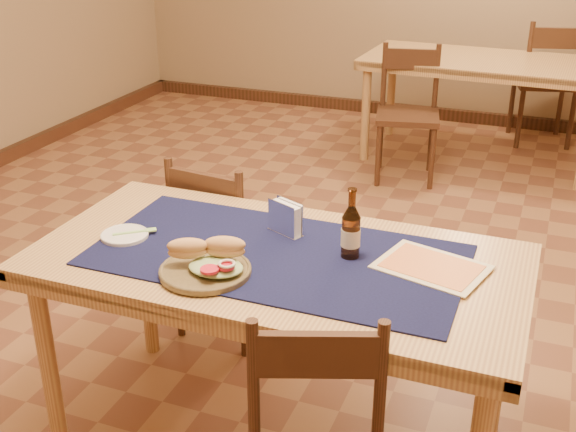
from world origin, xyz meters
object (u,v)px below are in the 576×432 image
(main_table, at_px, (277,278))
(napkin_holder, at_px, (285,218))
(back_table, at_px, (483,70))
(chair_main_far, at_px, (225,244))
(beer_bottle, at_px, (351,232))
(sandwich_plate, at_px, (208,264))

(main_table, xyz_separation_m, napkin_holder, (-0.03, 0.16, 0.14))
(main_table, bearing_deg, back_table, 85.77)
(napkin_holder, bearing_deg, chair_main_far, 136.76)
(main_table, bearing_deg, beer_bottle, 17.85)
(back_table, relative_size, beer_bottle, 7.24)
(chair_main_far, bearing_deg, back_table, 75.33)
(napkin_holder, bearing_deg, sandwich_plate, -108.78)
(main_table, distance_m, chair_main_far, 0.78)
(main_table, relative_size, back_table, 0.94)
(main_table, relative_size, sandwich_plate, 5.60)
(main_table, height_order, back_table, same)
(beer_bottle, bearing_deg, napkin_holder, 161.49)
(chair_main_far, xyz_separation_m, napkin_holder, (0.44, -0.42, 0.37))
(chair_main_far, relative_size, sandwich_plate, 2.98)
(main_table, bearing_deg, chair_main_far, 129.56)
(back_table, bearing_deg, sandwich_plate, -96.44)
(sandwich_plate, distance_m, beer_bottle, 0.46)
(chair_main_far, bearing_deg, napkin_holder, -43.24)
(main_table, bearing_deg, napkin_holder, 101.38)
(back_table, distance_m, chair_main_far, 2.86)
(back_table, relative_size, napkin_holder, 12.05)
(sandwich_plate, bearing_deg, main_table, 51.87)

